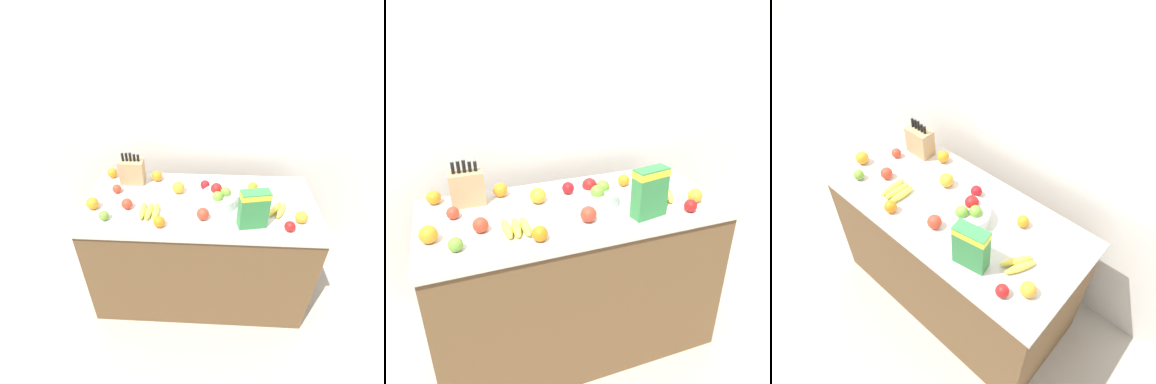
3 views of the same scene
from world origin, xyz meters
TOP-DOWN VIEW (x-y plane):
  - ground_plane at (0.00, 0.00)m, footprint 14.00×14.00m
  - wall_back at (0.00, 0.59)m, footprint 9.00×0.06m
  - counter at (0.00, 0.00)m, footprint 1.61×0.74m
  - knife_block at (-0.52, 0.23)m, footprint 0.18×0.11m
  - cereal_box at (0.33, -0.22)m, footprint 0.19×0.11m
  - fruit_bowl at (0.13, -0.01)m, footprint 0.24×0.24m
  - banana_bunch_left at (0.52, -0.07)m, footprint 0.16×0.19m
  - banana_bunch_right at (-0.34, -0.14)m, footprint 0.13×0.19m
  - apple_rear at (-0.49, -0.09)m, footprint 0.08×0.08m
  - apple_rightmost at (-0.61, 0.09)m, footprint 0.07×0.07m
  - apple_leftmost at (0.02, -0.17)m, footprint 0.08×0.08m
  - apple_near_bananas at (0.03, 0.17)m, footprint 0.07×0.07m
  - apple_by_knife_block at (-0.62, -0.21)m, footprint 0.07×0.07m
  - apple_middle at (0.56, -0.26)m, footprint 0.07×0.07m
  - orange_back_center at (-0.70, 0.29)m, footprint 0.08×0.08m
  - orange_by_cereal at (-0.16, 0.11)m, footprint 0.09×0.09m
  - orange_front_left at (0.38, 0.16)m, footprint 0.07×0.07m
  - orange_mid_right at (-0.34, 0.27)m, footprint 0.08×0.08m
  - orange_near_bowl at (-0.25, -0.26)m, footprint 0.08×0.08m
  - orange_front_center at (-0.73, -0.10)m, footprint 0.09×0.09m
  - orange_mid_left at (0.65, -0.17)m, footprint 0.08×0.08m

SIDE VIEW (x-z plane):
  - ground_plane at x=0.00m, z-range 0.00..0.00m
  - counter at x=0.00m, z-range 0.00..0.92m
  - banana_bunch_left at x=0.52m, z-range 0.92..0.96m
  - banana_bunch_right at x=-0.34m, z-range 0.92..0.97m
  - apple_rightmost at x=-0.61m, z-range 0.92..0.99m
  - apple_by_knife_block at x=-0.62m, z-range 0.92..0.99m
  - apple_middle at x=0.56m, z-range 0.92..0.99m
  - apple_near_bananas at x=0.03m, z-range 0.92..0.99m
  - orange_front_left at x=0.38m, z-range 0.92..0.99m
  - orange_near_bowl at x=-0.25m, z-range 0.92..1.00m
  - apple_rear at x=-0.49m, z-range 0.92..1.00m
  - orange_back_center at x=-0.70m, z-range 0.92..1.00m
  - orange_mid_left at x=0.65m, z-range 0.92..1.00m
  - orange_mid_right at x=-0.34m, z-range 0.92..1.00m
  - apple_leftmost at x=0.02m, z-range 0.92..1.00m
  - orange_front_center at x=-0.73m, z-range 0.92..1.01m
  - orange_by_cereal at x=-0.16m, z-range 0.92..1.01m
  - fruit_bowl at x=0.13m, z-range 0.91..1.04m
  - knife_block at x=-0.52m, z-range 0.87..1.17m
  - cereal_box at x=0.33m, z-range 0.94..1.20m
  - wall_back at x=0.00m, z-range 0.00..2.60m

